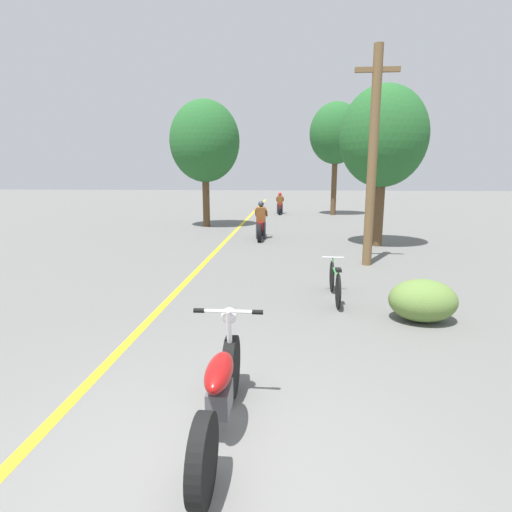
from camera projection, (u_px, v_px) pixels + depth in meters
name	position (u px, v px, depth m)	size (l,w,h in m)	color
ground_plane	(208.00, 485.00, 3.13)	(120.00, 120.00, 0.00)	#60605E
lane_stripe_center	(230.00, 237.00, 15.57)	(0.14, 48.00, 0.01)	yellow
utility_pole	(373.00, 156.00, 10.22)	(1.10, 0.24, 5.52)	brown
roadside_tree_right_near	(383.00, 137.00, 12.97)	(2.83, 2.55, 5.24)	#513A23
roadside_tree_right_far	(336.00, 134.00, 23.24)	(3.06, 2.76, 6.52)	#513A23
roadside_tree_left	(205.00, 142.00, 18.00)	(3.16, 2.84, 5.69)	#513A23
roadside_bush	(423.00, 300.00, 6.59)	(1.10, 0.88, 0.70)	#5B7A38
motorcycle_foreground	(221.00, 392.00, 3.66)	(0.71, 2.13, 1.05)	black
motorcycle_rider_lead	(261.00, 225.00, 15.05)	(0.50, 2.14, 1.42)	black
motorcycle_rider_far	(280.00, 206.00, 24.78)	(0.50, 2.12, 1.32)	black
bicycle_parked	(335.00, 282.00, 7.74)	(0.44, 1.73, 0.74)	black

